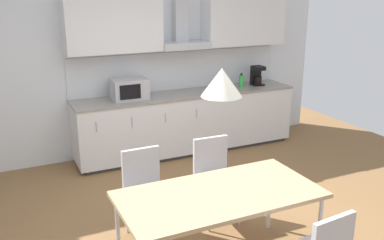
{
  "coord_description": "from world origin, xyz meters",
  "views": [
    {
      "loc": [
        -1.59,
        -3.41,
        2.35
      ],
      "look_at": [
        0.28,
        0.55,
        1.0
      ],
      "focal_mm": 40.0,
      "sensor_mm": 36.0,
      "label": 1
    }
  ],
  "objects": [
    {
      "name": "coffee_maker",
      "position": [
        2.16,
        2.15,
        1.04
      ],
      "size": [
        0.18,
        0.19,
        0.3
      ],
      "color": "black",
      "rests_on": "kitchen_counter"
    },
    {
      "name": "kitchen_counter",
      "position": [
        0.94,
        2.12,
        0.45
      ],
      "size": [
        3.33,
        0.66,
        0.89
      ],
      "color": "#333333",
      "rests_on": "ground_plane"
    },
    {
      "name": "dining_table",
      "position": [
        -0.01,
        -0.6,
        0.69
      ],
      "size": [
        1.68,
        0.84,
        0.73
      ],
      "color": "tan",
      "rests_on": "ground_plane"
    },
    {
      "name": "backsplash_tile",
      "position": [
        0.94,
        2.42,
        1.17
      ],
      "size": [
        3.31,
        0.02,
        0.56
      ],
      "primitive_type": "cube",
      "color": "silver",
      "rests_on": "kitchen_counter"
    },
    {
      "name": "bottle_red",
      "position": [
        1.54,
        2.08,
        0.98
      ],
      "size": [
        0.06,
        0.06,
        0.2
      ],
      "color": "red",
      "rests_on": "kitchen_counter"
    },
    {
      "name": "chair_far_right",
      "position": [
        0.37,
        0.2,
        0.53
      ],
      "size": [
        0.42,
        0.42,
        0.87
      ],
      "color": "#B2B2B7",
      "rests_on": "ground_plane"
    },
    {
      "name": "wall_back",
      "position": [
        0.0,
        2.49,
        1.31
      ],
      "size": [
        6.64,
        0.1,
        2.62
      ],
      "primitive_type": "cube",
      "color": "silver",
      "rests_on": "ground_plane"
    },
    {
      "name": "upper_wall_cabinets",
      "position": [
        0.94,
        2.27,
        1.86
      ],
      "size": [
        3.31,
        0.4,
        0.69
      ],
      "color": "silver"
    },
    {
      "name": "microwave",
      "position": [
        0.07,
        2.12,
        1.03
      ],
      "size": [
        0.48,
        0.35,
        0.28
      ],
      "color": "#ADADB2",
      "rests_on": "kitchen_counter"
    },
    {
      "name": "chair_far_left",
      "position": [
        -0.39,
        0.2,
        0.53
      ],
      "size": [
        0.41,
        0.41,
        0.87
      ],
      "color": "#B2B2B7",
      "rests_on": "ground_plane"
    },
    {
      "name": "ground_plane",
      "position": [
        0.0,
        0.0,
        -0.01
      ],
      "size": [
        8.3,
        7.31,
        0.02
      ],
      "primitive_type": "cube",
      "color": "brown"
    },
    {
      "name": "pendant_lamp",
      "position": [
        -0.01,
        -0.6,
        1.66
      ],
      "size": [
        0.32,
        0.32,
        0.22
      ],
      "primitive_type": "cone",
      "color": "silver"
    },
    {
      "name": "bottle_green",
      "position": [
        1.86,
        2.12,
        0.99
      ],
      "size": [
        0.08,
        0.08,
        0.22
      ],
      "color": "green",
      "rests_on": "kitchen_counter"
    }
  ]
}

